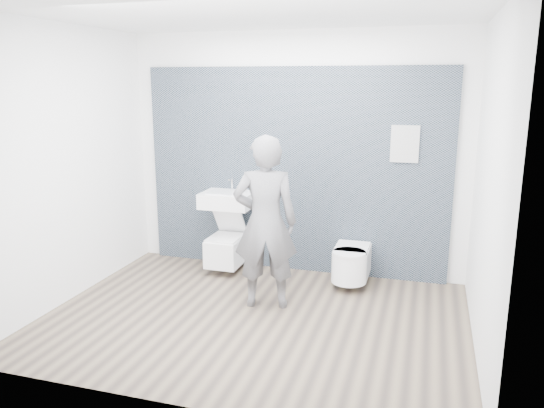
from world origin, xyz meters
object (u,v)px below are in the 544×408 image
(toilet_square, at_px, (227,248))
(visitor, at_px, (265,223))
(washbasin, at_px, (227,199))
(toilet_rounded, at_px, (351,263))

(toilet_square, bearing_deg, visitor, -48.08)
(washbasin, relative_size, toilet_square, 0.88)
(toilet_rounded, bearing_deg, washbasin, 176.03)
(visitor, bearing_deg, toilet_rounded, -148.89)
(toilet_rounded, distance_m, visitor, 1.24)
(washbasin, xyz_separation_m, visitor, (0.75, -0.88, 0.00))
(toilet_rounded, relative_size, visitor, 0.37)
(toilet_square, xyz_separation_m, toilet_rounded, (1.50, -0.06, -0.01))
(toilet_square, height_order, visitor, visitor)
(toilet_square, bearing_deg, washbasin, 90.00)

